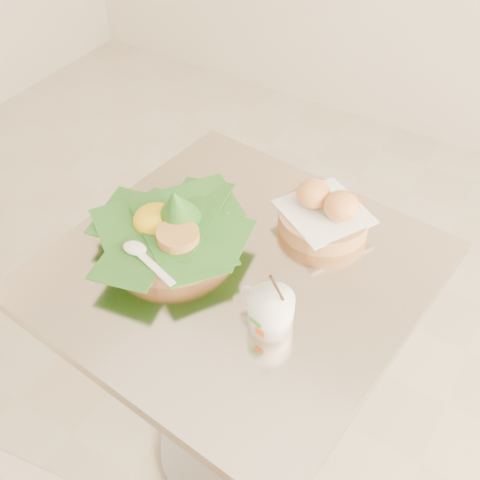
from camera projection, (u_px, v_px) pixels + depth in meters
The scene contains 5 objects.
floor at pixel (179, 412), 1.81m from camera, with size 3.60×3.60×0.00m, color beige.
cafe_table at pixel (237, 334), 1.36m from camera, with size 0.76×0.76×0.75m.
rice_basket at pixel (171, 228), 1.23m from camera, with size 0.32×0.32×0.16m.
bread_basket at pixel (325, 213), 1.27m from camera, with size 0.22×0.22×0.10m.
coffee_mug at pixel (270, 310), 1.08m from camera, with size 0.12×0.09×0.15m.
Camera 1 is at (0.65, -0.71, 1.63)m, focal length 45.00 mm.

